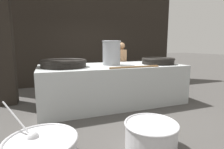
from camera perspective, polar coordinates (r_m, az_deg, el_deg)
The scene contains 10 objects.
ground_plane at distance 4.79m, azimuth -0.00°, elevation -8.93°, with size 60.00×60.00×0.00m, color #474442.
back_wall at distance 7.18m, azimuth -7.80°, elevation 13.65°, with size 7.45×0.24×4.13m, color black.
support_pillar at distance 5.20m, azimuth -32.26°, elevation 14.15°, with size 0.40×0.40×4.13m, color black.
hearth_platform at distance 4.66m, azimuth -0.00°, elevation -3.05°, with size 3.66×1.67×1.00m.
giant_wok_near at distance 4.24m, azimuth -15.48°, elevation 3.63°, with size 1.07×1.07×0.18m.
giant_wok_far at distance 5.01m, azimuth 14.78°, elevation 4.39°, with size 0.90×0.90×0.17m.
stock_pot at distance 4.57m, azimuth -0.17°, elevation 7.16°, with size 0.49×0.49×0.63m.
stirring_paddle at distance 4.06m, azimuth 8.21°, elevation 2.51°, with size 1.25×0.11×0.04m.
cook at distance 5.97m, azimuth 3.05°, elevation 3.26°, with size 0.38×0.59×1.62m.
prep_bowl_meat at distance 2.73m, azimuth 12.58°, elevation -18.60°, with size 0.78×0.78×0.41m.
Camera 1 is at (-1.59, -4.27, 1.48)m, focal length 28.00 mm.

